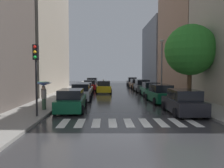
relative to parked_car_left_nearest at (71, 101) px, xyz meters
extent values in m
cube|color=#2C2C2F|center=(3.77, 17.86, -0.76)|extent=(28.00, 72.00, 0.04)
cube|color=gray|center=(-2.73, 17.86, -0.67)|extent=(3.00, 72.00, 0.15)
cube|color=gray|center=(10.27, 17.86, -0.67)|extent=(3.00, 72.00, 0.15)
cube|color=silver|center=(0.17, -3.97, -0.74)|extent=(0.45, 2.20, 0.01)
cube|color=silver|center=(1.07, -3.97, -0.74)|extent=(0.45, 2.20, 0.01)
cube|color=silver|center=(1.97, -3.97, -0.74)|extent=(0.45, 2.20, 0.01)
cube|color=silver|center=(2.87, -3.97, -0.74)|extent=(0.45, 2.20, 0.01)
cube|color=silver|center=(3.77, -3.97, -0.74)|extent=(0.45, 2.20, 0.01)
cube|color=silver|center=(4.67, -3.97, -0.74)|extent=(0.45, 2.20, 0.01)
cube|color=silver|center=(5.57, -3.97, -0.74)|extent=(0.45, 2.20, 0.01)
cube|color=silver|center=(6.47, -3.97, -0.74)|extent=(0.45, 2.20, 0.01)
cube|color=silver|center=(7.37, -3.97, -0.74)|extent=(0.45, 2.20, 0.01)
cube|color=#9E9384|center=(-7.23, 15.89, 11.49)|extent=(6.00, 18.64, 24.47)
cube|color=#8C6B56|center=(14.77, 16.42, 9.15)|extent=(6.00, 14.68, 19.79)
cube|color=slate|center=(14.77, 32.86, 6.03)|extent=(6.00, 16.01, 13.55)
cube|color=#0C4C2D|center=(0.00, 0.07, -0.18)|extent=(1.91, 4.83, 0.77)
cube|color=black|center=(0.00, -0.17, 0.52)|extent=(1.65, 2.67, 0.63)
cylinder|color=black|center=(-0.94, 1.63, -0.42)|extent=(0.23, 0.64, 0.64)
cylinder|color=black|center=(0.87, 1.66, -0.42)|extent=(0.23, 0.64, 0.64)
cylinder|color=black|center=(-0.87, -1.53, -0.42)|extent=(0.23, 0.64, 0.64)
cylinder|color=black|center=(0.94, -1.50, -0.42)|extent=(0.23, 0.64, 0.64)
cube|color=#B2B7BF|center=(0.07, 6.02, -0.15)|extent=(1.87, 4.61, 0.83)
cube|color=black|center=(0.07, 5.80, 0.60)|extent=(1.62, 2.55, 0.68)
cylinder|color=black|center=(-0.85, 7.52, -0.42)|extent=(0.23, 0.64, 0.64)
cylinder|color=black|center=(0.92, 7.55, -0.42)|extent=(0.23, 0.64, 0.64)
cylinder|color=black|center=(-0.79, 4.49, -0.42)|extent=(0.23, 0.64, 0.64)
cylinder|color=black|center=(0.99, 4.53, -0.42)|extent=(0.23, 0.64, 0.64)
cube|color=#B2B7BF|center=(-0.14, 11.69, -0.19)|extent=(1.98, 4.30, 0.75)
cube|color=black|center=(-0.14, 11.48, 0.49)|extent=(1.72, 2.38, 0.61)
cylinder|color=black|center=(-1.12, 13.08, -0.42)|extent=(0.23, 0.64, 0.64)
cylinder|color=black|center=(0.79, 13.12, -0.42)|extent=(0.23, 0.64, 0.64)
cylinder|color=black|center=(-1.07, 10.26, -0.42)|extent=(0.23, 0.64, 0.64)
cylinder|color=black|center=(0.84, 10.30, -0.42)|extent=(0.23, 0.64, 0.64)
cube|color=maroon|center=(0.06, 18.41, -0.19)|extent=(1.91, 4.18, 0.76)
cube|color=black|center=(0.06, 18.21, 0.51)|extent=(1.67, 2.30, 0.62)
cylinder|color=black|center=(-0.89, 19.78, -0.42)|extent=(0.22, 0.64, 0.64)
cylinder|color=black|center=(0.99, 19.79, -0.42)|extent=(0.22, 0.64, 0.64)
cylinder|color=black|center=(-0.87, 17.03, -0.42)|extent=(0.22, 0.64, 0.64)
cylinder|color=black|center=(1.01, 17.05, -0.42)|extent=(0.22, 0.64, 0.64)
cube|color=#474C51|center=(0.03, 25.12, -0.14)|extent=(2.08, 4.24, 0.86)
cube|color=black|center=(0.02, 24.91, 0.65)|extent=(1.78, 2.36, 0.71)
cylinder|color=black|center=(-0.88, 26.53, -0.42)|extent=(0.24, 0.65, 0.64)
cylinder|color=black|center=(1.04, 26.46, -0.42)|extent=(0.24, 0.65, 0.64)
cylinder|color=black|center=(-0.98, 23.78, -0.42)|extent=(0.24, 0.65, 0.64)
cylinder|color=black|center=(0.94, 23.71, -0.42)|extent=(0.24, 0.65, 0.64)
cube|color=black|center=(7.71, -1.36, -0.16)|extent=(1.91, 4.44, 0.81)
cube|color=black|center=(7.70, -1.58, 0.57)|extent=(1.66, 2.45, 0.66)
cylinder|color=black|center=(6.79, 0.11, -0.42)|extent=(0.23, 0.64, 0.64)
cylinder|color=black|center=(8.65, 0.09, -0.42)|extent=(0.23, 0.64, 0.64)
cylinder|color=black|center=(6.76, -2.81, -0.42)|extent=(0.23, 0.64, 0.64)
cylinder|color=black|center=(8.62, -2.83, -0.42)|extent=(0.23, 0.64, 0.64)
cube|color=#0C4C2D|center=(7.51, 4.29, -0.16)|extent=(2.01, 4.85, 0.82)
cube|color=black|center=(7.52, 4.06, 0.59)|extent=(1.70, 2.69, 0.67)
cylinder|color=black|center=(6.55, 5.82, -0.42)|extent=(0.25, 0.65, 0.64)
cylinder|color=black|center=(8.33, 5.91, -0.42)|extent=(0.25, 0.65, 0.64)
cylinder|color=black|center=(6.69, 2.68, -0.42)|extent=(0.25, 0.65, 0.64)
cylinder|color=black|center=(8.48, 2.76, -0.42)|extent=(0.25, 0.65, 0.64)
cube|color=#0C4C2D|center=(7.73, 9.72, -0.17)|extent=(1.90, 4.31, 0.79)
cube|color=black|center=(7.73, 9.51, 0.55)|extent=(1.66, 2.37, 0.65)
cylinder|color=black|center=(6.81, 11.15, -0.42)|extent=(0.22, 0.64, 0.64)
cylinder|color=black|center=(8.68, 11.14, -0.42)|extent=(0.22, 0.64, 0.64)
cylinder|color=black|center=(6.79, 8.31, -0.42)|extent=(0.22, 0.64, 0.64)
cylinder|color=black|center=(8.66, 8.30, -0.42)|extent=(0.22, 0.64, 0.64)
cube|color=#474C51|center=(7.67, 15.55, -0.14)|extent=(1.95, 4.59, 0.85)
cube|color=black|center=(7.67, 15.32, 0.63)|extent=(1.71, 2.53, 0.70)
cylinder|color=black|center=(6.72, 17.06, -0.42)|extent=(0.22, 0.64, 0.64)
cylinder|color=black|center=(8.64, 17.05, -0.42)|extent=(0.22, 0.64, 0.64)
cylinder|color=black|center=(6.70, 14.04, -0.42)|extent=(0.22, 0.64, 0.64)
cylinder|color=black|center=(8.63, 14.03, -0.42)|extent=(0.22, 0.64, 0.64)
cube|color=brown|center=(7.72, 22.15, -0.18)|extent=(2.10, 4.82, 0.78)
cube|color=black|center=(7.73, 21.91, 0.54)|extent=(1.80, 2.67, 0.64)
cylinder|color=black|center=(6.70, 23.69, -0.42)|extent=(0.24, 0.65, 0.64)
cylinder|color=black|center=(8.64, 23.76, -0.42)|extent=(0.24, 0.65, 0.64)
cylinder|color=black|center=(6.80, 20.55, -0.42)|extent=(0.24, 0.65, 0.64)
cylinder|color=black|center=(8.75, 20.61, -0.42)|extent=(0.24, 0.65, 0.64)
cube|color=black|center=(7.72, 28.16, -0.14)|extent=(1.89, 4.40, 0.86)
cube|color=black|center=(7.72, 27.94, 0.65)|extent=(1.62, 2.44, 0.71)
cylinder|color=black|center=(6.89, 29.62, -0.42)|extent=(0.24, 0.65, 0.64)
cylinder|color=black|center=(8.65, 29.57, -0.42)|extent=(0.24, 0.65, 0.64)
cylinder|color=black|center=(6.80, 26.75, -0.42)|extent=(0.24, 0.65, 0.64)
cylinder|color=black|center=(8.56, 26.70, -0.42)|extent=(0.24, 0.65, 0.64)
cube|color=yellow|center=(2.17, 14.06, -0.17)|extent=(2.02, 4.41, 0.80)
cube|color=black|center=(2.18, 13.85, 0.56)|extent=(1.72, 2.45, 0.65)
cube|color=#F2EDCC|center=(2.18, 13.85, 0.97)|extent=(0.21, 0.37, 0.18)
cylinder|color=black|center=(1.19, 15.46, -0.42)|extent=(0.24, 0.65, 0.64)
cylinder|color=black|center=(3.04, 15.53, -0.42)|extent=(0.24, 0.65, 0.64)
cylinder|color=black|center=(1.31, 12.60, -0.42)|extent=(0.24, 0.65, 0.64)
cylinder|color=black|center=(3.15, 12.67, -0.42)|extent=(0.24, 0.65, 0.64)
cylinder|color=gray|center=(-2.18, 0.63, -0.20)|extent=(0.28, 0.28, 0.79)
cylinder|color=black|center=(-2.18, 0.63, 0.51)|extent=(0.36, 0.36, 0.63)
sphere|color=tan|center=(-2.18, 0.63, 0.95)|extent=(0.25, 0.25, 0.25)
cone|color=#19723F|center=(-2.18, 0.63, 1.24)|extent=(1.01, 1.01, 0.20)
cylinder|color=#333338|center=(-2.18, 0.63, 0.88)|extent=(0.02, 0.02, 0.73)
cylinder|color=#38513D|center=(-1.90, -0.31, -0.20)|extent=(0.28, 0.28, 0.78)
cylinder|color=gray|center=(-1.90, -0.31, 0.49)|extent=(0.36, 0.36, 0.62)
sphere|color=tan|center=(-1.90, -0.31, 0.93)|extent=(0.24, 0.24, 0.24)
cone|color=navy|center=(-1.90, -0.31, 1.21)|extent=(1.16, 1.16, 0.20)
cylinder|color=#333338|center=(-1.90, -0.31, 0.85)|extent=(0.02, 0.02, 0.72)
cylinder|color=#513823|center=(10.24, 4.18, 0.76)|extent=(0.36, 0.36, 2.71)
sphere|color=#2D812B|center=(10.24, 4.18, 4.09)|extent=(4.65, 4.65, 4.65)
cylinder|color=black|center=(-1.68, -2.70, 1.11)|extent=(0.12, 0.12, 3.40)
cube|color=black|center=(-1.68, -2.70, 3.26)|extent=(0.30, 0.30, 0.90)
sphere|color=red|center=(-1.68, -2.88, 3.56)|extent=(0.18, 0.18, 0.18)
sphere|color=#F2A519|center=(-1.68, -2.88, 3.26)|extent=(0.18, 0.18, 0.18)
sphere|color=green|center=(-1.68, -2.88, 2.96)|extent=(0.18, 0.18, 0.18)
cylinder|color=#595B60|center=(9.32, 10.92, 2.56)|extent=(0.16, 0.16, 6.30)
ellipsoid|color=beige|center=(9.32, 10.92, 5.85)|extent=(0.60, 0.28, 0.24)
camera|label=1|loc=(2.50, -16.27, 2.09)|focal=35.96mm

